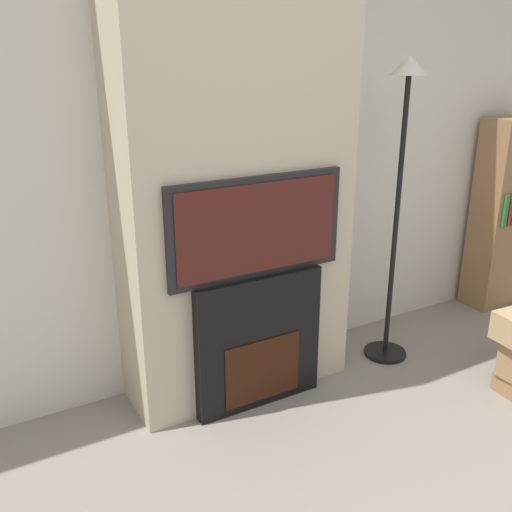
{
  "coord_description": "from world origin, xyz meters",
  "views": [
    {
      "loc": [
        -1.32,
        -0.73,
        1.79
      ],
      "look_at": [
        0.0,
        1.59,
        0.83
      ],
      "focal_mm": 40.0,
      "sensor_mm": 36.0,
      "label": 1
    }
  ],
  "objects": [
    {
      "name": "television",
      "position": [
        0.0,
        1.58,
        0.98
      ],
      "size": [
        0.95,
        0.07,
        0.51
      ],
      "color": "black",
      "rests_on": "fireplace"
    },
    {
      "name": "chimney_breast",
      "position": [
        0.0,
        1.79,
        1.35
      ],
      "size": [
        1.21,
        0.41,
        2.7
      ],
      "color": "beige",
      "rests_on": "ground_plane"
    },
    {
      "name": "bookshelf",
      "position": [
        2.16,
        1.84,
        0.69
      ],
      "size": [
        0.37,
        0.27,
        1.37
      ],
      "color": "#997047",
      "rests_on": "ground_plane"
    },
    {
      "name": "floor_lamp",
      "position": [
        0.94,
        1.61,
        1.14
      ],
      "size": [
        0.26,
        0.26,
        1.77
      ],
      "color": "black",
      "rests_on": "ground_plane"
    },
    {
      "name": "fireplace",
      "position": [
        0.0,
        1.59,
        0.36
      ],
      "size": [
        0.71,
        0.15,
        0.73
      ],
      "color": "black",
      "rests_on": "ground_plane"
    },
    {
      "name": "wall_back",
      "position": [
        0.0,
        2.03,
        1.35
      ],
      "size": [
        6.0,
        0.06,
        2.7
      ],
      "color": "silver",
      "rests_on": "ground_plane"
    }
  ]
}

